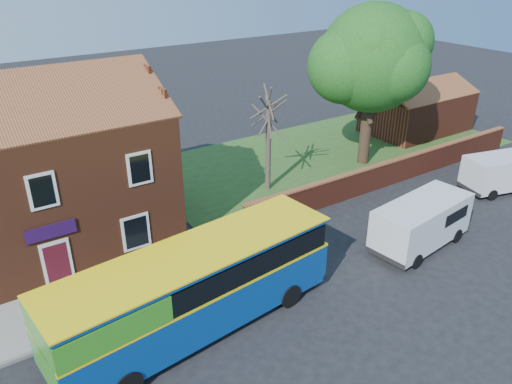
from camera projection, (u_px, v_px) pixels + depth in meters
ground at (299, 324)px, 19.30m from camera, size 120.00×120.00×0.00m
pavement at (74, 308)px, 20.08m from camera, size 18.00×3.50×0.12m
kerb at (87, 333)px, 18.77m from camera, size 18.00×0.15×0.14m
grass_strip at (329, 153)px, 35.51m from camera, size 26.00×12.00×0.04m
shop_building at (26, 183)px, 22.90m from camera, size 12.30×8.13×10.50m
boundary_wall at (395, 171)px, 30.68m from camera, size 22.00×0.38×1.60m
outbuilding at (417, 111)px, 39.31m from camera, size 8.20×5.06×4.17m
bus at (187, 290)px, 18.11m from camera, size 11.41×3.98×3.40m
van_near at (421, 222)px, 23.86m from camera, size 5.63×2.77×2.38m
van_far at (505, 171)px, 29.62m from camera, size 5.32×3.17×2.19m
large_tree at (371, 61)px, 31.17m from camera, size 8.49×6.72×10.35m
bare_tree at (268, 141)px, 28.86m from camera, size 2.26×2.69×6.01m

